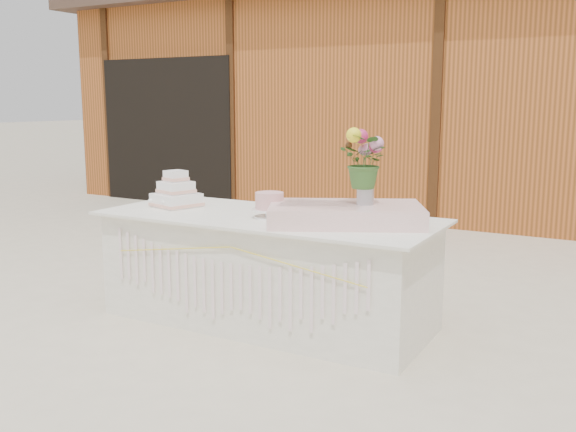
# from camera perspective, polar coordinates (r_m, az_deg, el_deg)

# --- Properties ---
(ground) EXTENTS (80.00, 80.00, 0.00)m
(ground) POSITION_cam_1_polar(r_m,az_deg,el_deg) (4.66, -1.82, -9.32)
(ground) COLOR beige
(ground) RESTS_ON ground
(barn) EXTENTS (12.60, 4.60, 3.30)m
(barn) POSITION_cam_1_polar(r_m,az_deg,el_deg) (10.02, 16.33, 10.45)
(barn) COLOR #AE5624
(barn) RESTS_ON ground
(cake_table) EXTENTS (2.40, 1.00, 0.77)m
(cake_table) POSITION_cam_1_polar(r_m,az_deg,el_deg) (4.54, -1.88, -4.73)
(cake_table) COLOR white
(cake_table) RESTS_ON ground
(wedding_cake) EXTENTS (0.38, 0.38, 0.27)m
(wedding_cake) POSITION_cam_1_polar(r_m,az_deg,el_deg) (4.90, -9.90, 1.90)
(wedding_cake) COLOR white
(wedding_cake) RESTS_ON cake_table
(pink_cake_stand) EXTENTS (0.25, 0.25, 0.18)m
(pink_cake_stand) POSITION_cam_1_polar(r_m,az_deg,el_deg) (4.35, -1.66, 1.10)
(pink_cake_stand) COLOR white
(pink_cake_stand) RESTS_ON cake_table
(satin_runner) EXTENTS (1.13, 0.95, 0.12)m
(satin_runner) POSITION_cam_1_polar(r_m,az_deg,el_deg) (4.18, 5.13, 0.17)
(satin_runner) COLOR #FFD2CD
(satin_runner) RESTS_ON cake_table
(flower_vase) EXTENTS (0.11, 0.11, 0.15)m
(flower_vase) POSITION_cam_1_polar(r_m,az_deg,el_deg) (4.18, 6.89, 2.07)
(flower_vase) COLOR #A6A6AA
(flower_vase) RESTS_ON satin_runner
(bouquet) EXTENTS (0.33, 0.30, 0.35)m
(bouquet) POSITION_cam_1_polar(r_m,az_deg,el_deg) (4.16, 6.97, 5.49)
(bouquet) COLOR #325B24
(bouquet) RESTS_ON flower_vase
(loose_flowers) EXTENTS (0.25, 0.35, 0.02)m
(loose_flowers) POSITION_cam_1_polar(r_m,az_deg,el_deg) (5.17, -10.97, 1.34)
(loose_flowers) COLOR pink
(loose_flowers) RESTS_ON cake_table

